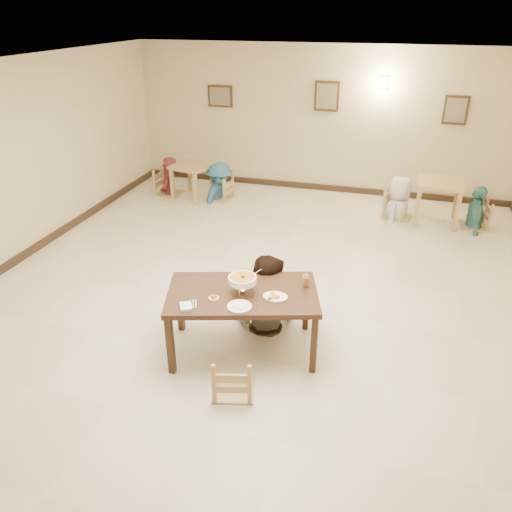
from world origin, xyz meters
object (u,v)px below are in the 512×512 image
(main_table, at_px, (243,298))
(bg_chair_ll, at_px, (168,170))
(curry_warmer, at_px, (242,280))
(chair_far, at_px, (263,289))
(bg_table_right, at_px, (440,189))
(bg_table_left, at_px, (192,171))
(drink_glass, at_px, (305,281))
(bg_chair_rr, at_px, (478,202))
(bg_diner_b, at_px, (219,163))
(main_diner, at_px, (265,256))
(bg_chair_rl, at_px, (400,191))
(chair_near, at_px, (233,356))
(bg_chair_lr, at_px, (219,177))
(bg_diner_c, at_px, (402,177))
(bg_diner_d, at_px, (482,186))
(bg_diner_a, at_px, (167,157))

(main_table, relative_size, bg_chair_ll, 1.74)
(curry_warmer, height_order, bg_chair_ll, bg_chair_ll)
(chair_far, bearing_deg, bg_table_right, 72.31)
(bg_table_left, bearing_deg, drink_glass, -53.69)
(main_table, relative_size, chair_far, 2.16)
(main_table, height_order, bg_table_right, bg_table_right)
(bg_chair_rr, xyz_separation_m, bg_diner_b, (-4.99, 0.10, 0.29))
(main_diner, xyz_separation_m, curry_warmer, (-0.09, -0.65, 0.01))
(bg_chair_ll, height_order, bg_chair_rl, bg_chair_ll)
(chair_near, height_order, bg_chair_rl, bg_chair_rl)
(bg_chair_ll, relative_size, bg_chair_rr, 1.10)
(bg_table_left, distance_m, bg_chair_rr, 5.56)
(chair_far, xyz_separation_m, bg_diner_b, (-2.03, 4.05, 0.35))
(drink_glass, distance_m, bg_diner_b, 5.17)
(bg_table_right, bearing_deg, bg_chair_lr, 179.03)
(main_table, distance_m, main_diner, 0.68)
(curry_warmer, xyz_separation_m, bg_diner_c, (1.62, 4.78, -0.15))
(bg_chair_rl, distance_m, bg_diner_b, 3.62)
(chair_near, xyz_separation_m, bg_diner_d, (2.89, 5.37, 0.32))
(main_table, xyz_separation_m, bg_chair_rr, (3.00, 4.65, -0.22))
(main_diner, xyz_separation_m, bg_diner_d, (2.91, 4.02, -0.16))
(chair_near, xyz_separation_m, curry_warmer, (-0.11, 0.70, 0.49))
(bg_diner_b, xyz_separation_m, bg_diner_d, (4.99, -0.10, 0.00))
(bg_diner_a, xyz_separation_m, bg_diner_b, (1.15, 0.01, -0.03))
(curry_warmer, bearing_deg, bg_table_right, 63.82)
(bg_table_right, bearing_deg, main_diner, -118.74)
(bg_table_left, xyz_separation_m, bg_diner_c, (4.19, 0.07, 0.22))
(drink_glass, distance_m, bg_chair_rl, 4.56)
(bg_table_right, xyz_separation_m, bg_chair_ll, (-5.45, 0.06, -0.12))
(bg_chair_rr, bearing_deg, bg_chair_ll, -95.00)
(main_diner, xyz_separation_m, bg_chair_rl, (1.54, 4.13, -0.41))
(bg_diner_b, bearing_deg, bg_chair_ll, 99.94)
(main_diner, height_order, bg_diner_a, main_diner)
(chair_near, relative_size, bg_table_left, 1.06)
(bg_table_left, height_order, bg_diner_a, bg_diner_a)
(main_diner, distance_m, bg_chair_rr, 4.99)
(chair_near, distance_m, bg_diner_c, 5.69)
(main_diner, height_order, drink_glass, main_diner)
(bg_chair_rr, bearing_deg, bg_diner_c, -98.54)
(bg_chair_rl, bearing_deg, chair_far, 169.68)
(bg_table_left, relative_size, bg_diner_c, 0.54)
(bg_table_left, height_order, bg_diner_c, bg_diner_c)
(bg_diner_c, height_order, bg_diner_d, bg_diner_c)
(bg_chair_rl, xyz_separation_m, bg_chair_rr, (1.37, -0.11, -0.04))
(bg_chair_lr, xyz_separation_m, bg_diner_c, (3.61, 0.00, 0.32))
(bg_table_right, relative_size, bg_diner_a, 0.52)
(main_diner, xyz_separation_m, bg_diner_b, (-2.08, 4.13, -0.16))
(bg_table_left, height_order, bg_chair_lr, bg_chair_lr)
(bg_diner_d, bearing_deg, bg_diner_b, 89.70)
(chair_far, height_order, bg_chair_rl, bg_chair_rl)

